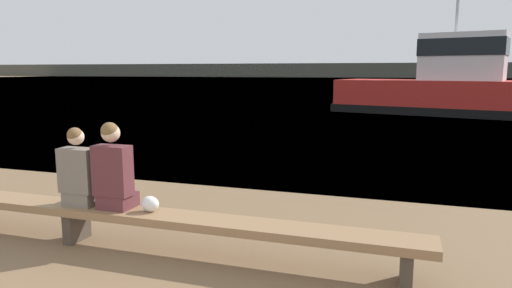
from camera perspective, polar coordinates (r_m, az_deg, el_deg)
water_surface at (r=127.44m, az=16.85°, el=7.87°), size 240.00×240.00×0.00m
far_shoreline at (r=143.16m, az=17.02°, el=8.81°), size 600.00×12.00×4.20m
bench_main at (r=6.03m, az=-21.60°, el=-7.72°), size 8.29×0.44×0.46m
person_left at (r=5.86m, az=-21.24°, el=-3.32°), size 0.43×0.36×0.95m
person_right at (r=5.56m, az=-17.40°, el=-3.22°), size 0.43×0.37×1.03m
shopping_bag at (r=5.43m, az=-13.12°, el=-7.31°), size 0.22×0.16×0.18m
tugboat_red at (r=23.73m, az=23.22°, el=6.32°), size 11.10×6.12×7.17m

